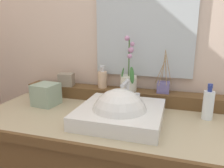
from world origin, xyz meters
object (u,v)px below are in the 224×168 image
object	(u,v)px
soap_bar	(106,96)
soap_dispenser	(102,79)
tissue_box	(46,94)
lotion_bottle	(208,104)
trinket_box	(66,80)
potted_plant	(129,79)
sink_basin	(120,116)
reed_diffuser	(163,87)

from	to	relation	value
soap_bar	soap_dispenser	xyz separation A→B (m)	(-0.08, 0.18, 0.05)
soap_bar	tissue_box	bearing A→B (deg)	-176.83
soap_bar	lotion_bottle	world-z (taller)	lotion_bottle
soap_dispenser	tissue_box	bearing A→B (deg)	-144.09
trinket_box	tissue_box	distance (m)	0.19
trinket_box	lotion_bottle	xyz separation A→B (m)	(0.84, -0.12, -0.04)
potted_plant	lotion_bottle	xyz separation A→B (m)	(0.43, -0.12, -0.07)
sink_basin	lotion_bottle	xyz separation A→B (m)	(0.41, 0.15, 0.05)
sink_basin	tissue_box	world-z (taller)	sink_basin
soap_bar	reed_diffuser	distance (m)	0.35
soap_dispenser	sink_basin	bearing A→B (deg)	-57.23
potted_plant	soap_dispenser	size ratio (longest dim) A/B	2.30
sink_basin	reed_diffuser	size ratio (longest dim) A/B	1.62
soap_bar	tissue_box	xyz separation A→B (m)	(-0.36, -0.02, -0.02)
sink_basin	soap_bar	bearing A→B (deg)	132.64
trinket_box	potted_plant	bearing A→B (deg)	-9.80
sink_basin	soap_dispenser	world-z (taller)	soap_dispenser
sink_basin	reed_diffuser	xyz separation A→B (m)	(0.18, 0.31, 0.08)
reed_diffuser	tissue_box	distance (m)	0.69
reed_diffuser	trinket_box	xyz separation A→B (m)	(-0.62, -0.03, 0.01)
potted_plant	tissue_box	xyz separation A→B (m)	(-0.45, -0.18, -0.08)
lotion_bottle	potted_plant	bearing A→B (deg)	163.91
lotion_bottle	tissue_box	xyz separation A→B (m)	(-0.88, -0.05, -0.01)
reed_diffuser	trinket_box	bearing A→B (deg)	-177.31
reed_diffuser	trinket_box	distance (m)	0.62
potted_plant	reed_diffuser	size ratio (longest dim) A/B	1.31
sink_basin	trinket_box	size ratio (longest dim) A/B	4.34
soap_bar	lotion_bottle	bearing A→B (deg)	3.76
sink_basin	lotion_bottle	world-z (taller)	same
sink_basin	potted_plant	bearing A→B (deg)	94.46
soap_dispenser	potted_plant	bearing A→B (deg)	-7.76
potted_plant	lotion_bottle	size ratio (longest dim) A/B	1.80
soap_bar	potted_plant	world-z (taller)	potted_plant
soap_bar	potted_plant	xyz separation A→B (m)	(0.09, 0.16, 0.07)
sink_basin	tissue_box	xyz separation A→B (m)	(-0.47, 0.10, 0.03)
sink_basin	lotion_bottle	distance (m)	0.44
lotion_bottle	reed_diffuser	bearing A→B (deg)	146.38
lotion_bottle	soap_bar	bearing A→B (deg)	-176.24
sink_basin	potted_plant	size ratio (longest dim) A/B	1.24
soap_dispenser	lotion_bottle	xyz separation A→B (m)	(0.60, -0.15, -0.05)
soap_dispenser	tissue_box	distance (m)	0.35
soap_dispenser	reed_diffuser	xyz separation A→B (m)	(0.38, 0.00, -0.02)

